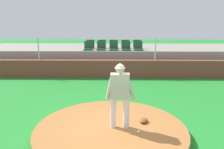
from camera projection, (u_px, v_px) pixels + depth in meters
ground_plane at (111, 135)px, 5.91m from camera, size 60.00×60.00×0.00m
pitchers_mound at (111, 131)px, 5.88m from camera, size 3.98×3.98×0.22m
pitcher at (120, 91)px, 5.63m from camera, size 0.79×0.28×1.72m
baseball at (138, 132)px, 5.55m from camera, size 0.07×0.07×0.07m
fielding_glove at (144, 121)px, 6.12m from camera, size 0.33×0.36×0.11m
brick_barrier at (113, 69)px, 11.77m from camera, size 16.43×0.40×0.92m
fence_post_left at (38, 49)px, 11.59m from camera, size 0.06×0.06×1.15m
fence_post_right at (155, 49)px, 11.49m from camera, size 0.06×0.06×1.15m
bleacher_platform at (114, 57)px, 14.39m from camera, size 16.35×4.28×1.29m
stadium_chair_0 at (88, 47)px, 12.66m from camera, size 0.48×0.44×0.50m
stadium_chair_1 at (101, 47)px, 12.64m from camera, size 0.48×0.44×0.50m
stadium_chair_2 at (114, 47)px, 12.61m from camera, size 0.48×0.44×0.50m
stadium_chair_3 at (126, 47)px, 12.60m from camera, size 0.48×0.44×0.50m
stadium_chair_4 at (138, 47)px, 12.61m from camera, size 0.48×0.44×0.50m
stadium_chair_5 at (90, 46)px, 13.54m from camera, size 0.48×0.44×0.50m
stadium_chair_6 at (102, 46)px, 13.51m from camera, size 0.48×0.44×0.50m
stadium_chair_7 at (114, 46)px, 13.50m from camera, size 0.48×0.44×0.50m
stadium_chair_8 at (125, 46)px, 13.47m from camera, size 0.48×0.44×0.50m
stadium_chair_9 at (137, 46)px, 13.49m from camera, size 0.48×0.44×0.50m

